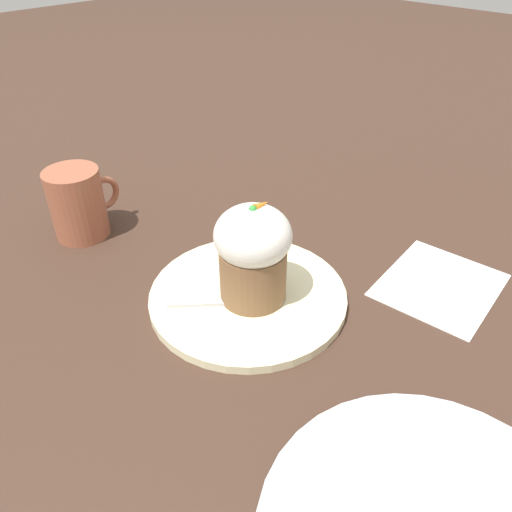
# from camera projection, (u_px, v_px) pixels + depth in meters

# --- Properties ---
(ground_plane) EXTENTS (4.00, 4.00, 0.00)m
(ground_plane) POSITION_uv_depth(u_px,v_px,m) (248.00, 299.00, 0.58)
(ground_plane) COLOR #3D281E
(dessert_plate) EXTENTS (0.23, 0.23, 0.01)m
(dessert_plate) POSITION_uv_depth(u_px,v_px,m) (248.00, 296.00, 0.58)
(dessert_plate) COLOR beige
(dessert_plate) RESTS_ON ground_plane
(carrot_cake) EXTENTS (0.08, 0.08, 0.12)m
(carrot_cake) POSITION_uv_depth(u_px,v_px,m) (256.00, 251.00, 0.54)
(carrot_cake) COLOR brown
(carrot_cake) RESTS_ON dessert_plate
(spoon) EXTENTS (0.11, 0.11, 0.01)m
(spoon) POSITION_uv_depth(u_px,v_px,m) (250.00, 300.00, 0.56)
(spoon) COLOR #B7B7BC
(spoon) RESTS_ON dessert_plate
(coffee_cup) EXTENTS (0.10, 0.07, 0.10)m
(coffee_cup) POSITION_uv_depth(u_px,v_px,m) (78.00, 203.00, 0.67)
(coffee_cup) COLOR #9E563D
(coffee_cup) RESTS_ON ground_plane
(paper_napkin) EXTENTS (0.16, 0.14, 0.00)m
(paper_napkin) POSITION_uv_depth(u_px,v_px,m) (440.00, 285.00, 0.60)
(paper_napkin) COLOR white
(paper_napkin) RESTS_ON ground_plane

